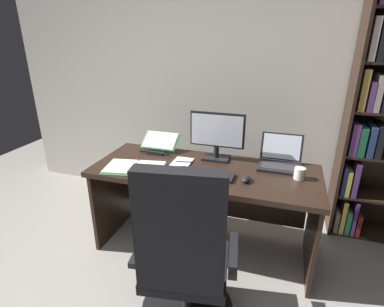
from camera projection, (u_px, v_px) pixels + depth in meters
wall_back at (224, 79)px, 3.00m from camera, size 4.69×0.12×2.63m
desk at (207, 187)px, 2.52m from camera, size 1.76×0.71×0.74m
office_chair at (184, 264)px, 1.76m from camera, size 0.66×0.60×1.13m
monitor at (217, 136)px, 2.49m from camera, size 0.45×0.16×0.40m
laptop at (280, 160)px, 2.40m from camera, size 0.33×0.30×0.24m
keyboard at (205, 174)px, 2.25m from camera, size 0.42×0.15×0.02m
computer_mouse at (246, 179)px, 2.16m from camera, size 0.06×0.10×0.04m
reading_stand_with_book at (160, 143)px, 2.73m from camera, size 0.32×0.24×0.14m
open_binder at (135, 168)px, 2.36m from camera, size 0.50×0.35×0.02m
notepad at (182, 162)px, 2.47m from camera, size 0.15×0.21×0.01m
pen at (184, 162)px, 2.47m from camera, size 0.14×0.04×0.01m
coffee_mug at (300, 173)px, 2.19m from camera, size 0.08×0.08×0.09m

